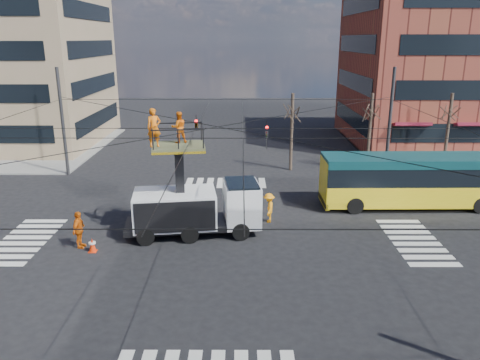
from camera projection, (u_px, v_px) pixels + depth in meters
name	position (u px, v px, depth m)	size (l,w,h in m)	color
ground	(219.00, 241.00, 23.94)	(120.00, 120.00, 0.00)	black
sidewalk_ne	(452.00, 148.00, 43.96)	(18.00, 18.00, 0.12)	slate
sidewalk_nw	(7.00, 148.00, 44.08)	(18.00, 18.00, 0.12)	slate
crosswalks	(219.00, 241.00, 23.94)	(22.40, 22.40, 0.02)	silver
building_ne	(459.00, 70.00, 44.79)	(20.06, 16.06, 14.00)	maroon
overhead_network	(217.00, 158.00, 23.08)	(24.24, 24.24, 8.00)	#2D2D30
tree_a	(292.00, 111.00, 35.50)	(2.00, 2.00, 6.00)	#382B21
tree_b	(371.00, 111.00, 35.49)	(2.00, 2.00, 6.00)	#382B21
tree_c	(450.00, 111.00, 35.47)	(2.00, 2.00, 6.00)	#382B21
utility_truck	(196.00, 196.00, 24.28)	(7.24, 3.39, 6.72)	black
city_bus	(417.00, 180.00, 28.32)	(11.56, 2.77, 3.20)	yellow
traffic_cone	(92.00, 245.00, 22.63)	(0.36, 0.36, 0.71)	red
worker_ground	(79.00, 230.00, 22.91)	(1.10, 0.46, 1.88)	#D25B0D
flagger	(269.00, 208.00, 26.18)	(1.09, 0.62, 1.68)	orange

